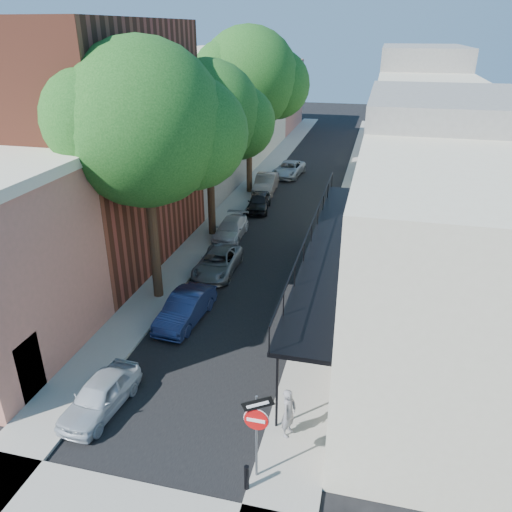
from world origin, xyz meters
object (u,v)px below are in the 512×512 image
Objects in this scene: parked_car_a at (100,395)px; parked_car_c at (218,263)px; parked_car_e at (259,202)px; bollard at (247,477)px; parked_car_g at (289,169)px; parked_car_f at (266,183)px; oak_far at (256,80)px; sign_post at (257,423)px; parked_car_d at (231,229)px; oak_near at (156,127)px; parked_car_b at (185,308)px; pedestrian at (289,413)px; oak_mid at (216,117)px.

parked_car_a is 10.70m from parked_car_c.
parked_car_e reaches higher than parked_car_a.
parked_car_g reaches higher than bollard.
parked_car_a reaches higher than bollard.
bollard is 27.47m from parked_car_f.
parked_car_f is at bearing 9.60° from oak_far.
parked_car_g is (0.42, 9.23, 0.01)m from parked_car_e.
sign_post reaches higher than parked_car_d.
oak_near reaches higher than parked_car_a.
parked_car_b is 7.83m from pedestrian.
oak_mid is at bearing 90.37° from oak_near.
parked_car_a is 0.89× the size of parked_car_b.
parked_car_e is 9.24m from parked_car_g.
pedestrian is at bearing -80.67° from parked_car_e.
parked_car_f is at bearing -94.67° from parked_car_g.
parked_car_d is 0.92× the size of parked_car_f.
parked_car_f is (0.82, 9.17, -6.36)m from oak_mid.
pedestrian is (6.33, -24.64, 0.24)m from parked_car_f.
oak_mid is 11.18m from parked_car_f.
parked_car_e is 0.80× the size of parked_car_g.
parked_car_e is (-0.23, 10.01, 0.04)m from parked_car_c.
oak_mid reaches higher than parked_car_e.
parked_car_g is (-4.71, 31.90, 0.10)m from bollard.
sign_post is 0.73× the size of parked_car_c.
parked_car_a is at bearing -86.12° from parked_car_g.
parked_car_c is at bearing -90.70° from parked_car_f.
bollard is 0.22× the size of parked_car_e.
parked_car_f is at bearing 89.67° from parked_car_e.
parked_car_g is at bearing 98.40° from bollard.
parked_car_a is at bearing -91.08° from parked_car_d.
sign_post is 0.78× the size of parked_car_b.
sign_post is 0.77× the size of parked_car_d.
oak_far is at bearing 99.48° from parked_car_b.
bollard is 18.28m from parked_car_d.
parked_car_e is at bearing 83.43° from parked_car_d.
parked_car_g is (0.89, 14.49, 0.06)m from parked_car_d.
parked_car_b is at bearing 62.40° from pedestrian.
sign_post is at bearing -54.91° from oak_near.
parked_car_c is 19.24m from parked_car_g.
oak_near is (-6.53, 9.29, 5.84)m from sign_post.
parked_car_a is 2.08× the size of pedestrian.
parked_car_b is at bearing -90.12° from parked_car_c.
parked_car_c is 4.79m from parked_car_d.
parked_car_g is at bearing 72.27° from oak_far.
bollard is at bearing -76.65° from oak_far.
oak_near is at bearing -90.04° from oak_far.
sign_post is 12.77m from oak_near.
parked_car_b is (-4.94, 7.35, -1.40)m from sign_post.
parked_car_a is 0.77× the size of parked_car_g.
pedestrian is at bearing -65.21° from oak_mid.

